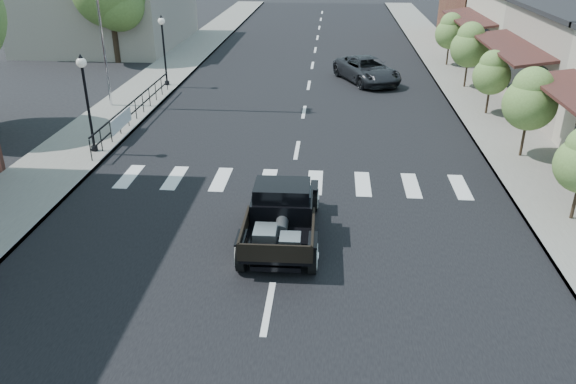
{
  "coord_description": "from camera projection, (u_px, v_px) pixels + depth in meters",
  "views": [
    {
      "loc": [
        1.26,
        -13.23,
        7.72
      ],
      "look_at": [
        0.12,
        1.08,
        1.0
      ],
      "focal_mm": 35.0,
      "sensor_mm": 36.0,
      "label": 1
    }
  ],
  "objects": [
    {
      "name": "small_tree_d",
      "position": [
        468.0,
        56.0,
        29.22
      ],
      "size": [
        1.93,
        1.93,
        3.22
      ],
      "primitive_type": null,
      "color": "#587C39",
      "rests_on": "sidewalk_right"
    },
    {
      "name": "sidewalk_left",
      "position": [
        145.0,
        91.0,
        29.43
      ],
      "size": [
        3.0,
        80.0,
        0.15
      ],
      "primitive_type": "cube",
      "color": "gray",
      "rests_on": "ground"
    },
    {
      "name": "small_tree_c",
      "position": [
        490.0,
        83.0,
        24.98
      ],
      "size": [
        1.64,
        1.64,
        2.73
      ],
      "primitive_type": null,
      "color": "#587C39",
      "rests_on": "sidewalk_right"
    },
    {
      "name": "ground",
      "position": [
        280.0,
        242.0,
        15.31
      ],
      "size": [
        120.0,
        120.0,
        0.0
      ],
      "primitive_type": "plane",
      "color": "black",
      "rests_on": "ground"
    },
    {
      "name": "hotrod_pickup",
      "position": [
        282.0,
        213.0,
        15.12
      ],
      "size": [
        2.21,
        4.64,
        1.6
      ],
      "primitive_type": null,
      "rotation": [
        0.0,
        0.0,
        0.01
      ],
      "color": "black",
      "rests_on": "ground"
    },
    {
      "name": "second_car",
      "position": [
        367.0,
        70.0,
        31.04
      ],
      "size": [
        4.04,
        5.38,
        1.36
      ],
      "primitive_type": "imported",
      "rotation": [
        0.0,
        0.0,
        0.42
      ],
      "color": "black",
      "rests_on": "ground"
    },
    {
      "name": "railing",
      "position": [
        136.0,
        108.0,
        24.58
      ],
      "size": [
        0.08,
        10.0,
        1.0
      ],
      "primitive_type": null,
      "color": "black",
      "rests_on": "sidewalk_left"
    },
    {
      "name": "small_tree_e",
      "position": [
        449.0,
        40.0,
        34.12
      ],
      "size": [
        1.8,
        1.8,
        3.0
      ],
      "primitive_type": null,
      "color": "#587C39",
      "rests_on": "sidewalk_right"
    },
    {
      "name": "big_tree_far",
      "position": [
        111.0,
        8.0,
        34.64
      ],
      "size": [
        4.58,
        4.58,
        6.72
      ],
      "primitive_type": null,
      "color": "#4F7030",
      "rests_on": "ground"
    },
    {
      "name": "storefront_far",
      "position": [
        567.0,
        32.0,
        33.14
      ],
      "size": [
        10.0,
        9.0,
        4.5
      ],
      "primitive_type": "cube",
      "color": "beige",
      "rests_on": "ground"
    },
    {
      "name": "road_markings",
      "position": [
        301.0,
        126.0,
        24.34
      ],
      "size": [
        12.0,
        60.0,
        0.06
      ],
      "primitive_type": null,
      "color": "silver",
      "rests_on": "ground"
    },
    {
      "name": "small_tree_b",
      "position": [
        528.0,
        114.0,
        20.1
      ],
      "size": [
        1.89,
        1.89,
        3.16
      ],
      "primitive_type": null,
      "color": "#587C39",
      "rests_on": "sidewalk_right"
    },
    {
      "name": "sidewalk_right",
      "position": [
        476.0,
        98.0,
        28.21
      ],
      "size": [
        3.0,
        80.0,
        0.15
      ],
      "primitive_type": "cube",
      "color": "gray",
      "rests_on": "ground"
    },
    {
      "name": "lamp_post_b",
      "position": [
        88.0,
        104.0,
        20.44
      ],
      "size": [
        0.36,
        0.36,
        3.62
      ],
      "primitive_type": null,
      "color": "black",
      "rests_on": "sidewalk_left"
    },
    {
      "name": "banner",
      "position": [
        122.0,
        127.0,
        22.86
      ],
      "size": [
        0.04,
        2.2,
        0.6
      ],
      "primitive_type": null,
      "color": "silver",
      "rests_on": "sidewalk_left"
    },
    {
      "name": "road",
      "position": [
        307.0,
        95.0,
        28.85
      ],
      "size": [
        14.0,
        80.0,
        0.02
      ],
      "primitive_type": "cube",
      "color": "black",
      "rests_on": "ground"
    },
    {
      "name": "lamp_post_c",
      "position": [
        164.0,
        51.0,
        29.47
      ],
      "size": [
        0.36,
        0.36,
        3.62
      ],
      "primitive_type": null,
      "color": "black",
      "rests_on": "sidewalk_left"
    },
    {
      "name": "low_building_left",
      "position": [
        110.0,
        9.0,
        40.61
      ],
      "size": [
        10.0,
        12.0,
        5.0
      ],
      "primitive_type": "cube",
      "color": "#A09686",
      "rests_on": "ground"
    }
  ]
}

